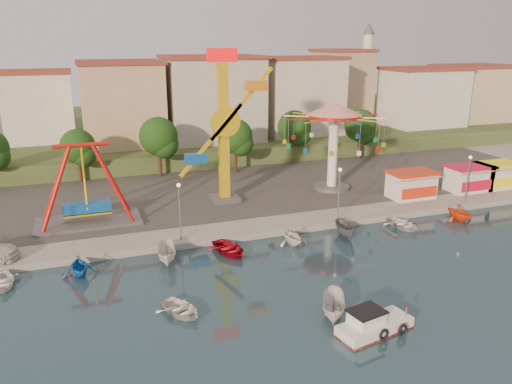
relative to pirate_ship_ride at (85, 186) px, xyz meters
name	(u,v)px	position (x,y,z in m)	size (l,w,h in m)	color
ground	(327,297)	(15.70, -20.33, -4.39)	(200.00, 200.00, 0.00)	#132936
quay_deck	(170,140)	(15.70, 41.67, -4.09)	(200.00, 100.00, 0.60)	#9E998E
asphalt_pad	(216,183)	(15.70, 9.67, -3.79)	(90.00, 28.00, 0.01)	#4C4944
hill_terrace	(164,129)	(15.70, 46.67, -2.89)	(200.00, 60.00, 3.00)	#384C26
pirate_ship_ride	(85,186)	(0.00, 0.00, 0.00)	(10.00, 5.00, 8.00)	#59595E
kamikaze_tower	(227,131)	(15.03, 2.04, 4.08)	(7.06, 3.10, 16.50)	#59595E
wave_swinger	(334,127)	(28.18, 2.43, 3.80)	(11.60, 11.60, 10.40)	#59595E
booth_left	(411,184)	(35.00, -3.85, -2.23)	(5.40, 3.78, 3.08)	white
booth_mid	(469,178)	(43.18, -3.85, -2.23)	(5.40, 3.78, 3.08)	white
booth_right	(497,175)	(47.45, -3.85, -2.23)	(5.40, 3.78, 3.08)	white
lamp_post_1	(180,213)	(7.70, -7.33, -1.29)	(0.14, 0.14, 5.00)	#59595E
lamp_post_2	(339,195)	(23.70, -7.33, -1.29)	(0.14, 0.14, 5.00)	#59595E
lamp_post_3	(467,180)	(39.70, -7.33, -1.29)	(0.14, 0.14, 5.00)	#59595E
tree_1	(78,147)	(-0.30, 15.91, 0.81)	(4.35, 4.35, 6.80)	#382314
tree_2	(159,136)	(9.70, 15.48, 1.52)	(5.02, 5.02, 7.85)	#382314
tree_3	(235,136)	(19.70, 14.03, 1.16)	(4.68, 4.68, 7.32)	#382314
tree_4	(294,127)	(29.70, 17.02, 1.35)	(4.86, 4.86, 7.60)	#382314
tree_5	(361,126)	(39.70, 15.20, 1.31)	(4.83, 4.83, 7.54)	#382314
building_1	(36,115)	(-5.63, 31.05, 2.92)	(12.33, 9.01, 8.63)	silver
building_2	(126,102)	(7.51, 31.63, 4.22)	(11.95, 9.28, 11.23)	tan
building_3	(217,108)	(21.30, 28.47, 3.20)	(12.59, 10.50, 9.20)	beige
building_4	(286,102)	(34.77, 31.87, 3.22)	(10.75, 9.23, 9.24)	beige
building_5	(359,94)	(48.06, 30.00, 4.21)	(12.77, 10.96, 11.21)	tan
building_6	(419,90)	(59.85, 28.44, 4.78)	(8.23, 8.98, 12.36)	silver
building_7	(452,95)	(71.73, 33.37, 2.99)	(11.59, 10.93, 8.76)	beige
minaret	(366,70)	(51.70, 33.67, 8.15)	(2.80, 2.80, 18.00)	silver
cabin_motorboat	(373,326)	(16.23, -25.49, -3.92)	(5.33, 2.85, 1.78)	white
rowboat_a	(181,309)	(5.23, -19.12, -4.02)	(2.56, 3.58, 0.74)	white
skiff	(334,307)	(14.79, -23.01, -3.61)	(1.52, 4.04, 1.56)	silver
moored_boat_0	(1,282)	(-6.71, -10.53, -4.00)	(2.70, 3.78, 0.78)	white
moored_boat_1	(79,266)	(-1.12, -10.53, -3.59)	(2.64, 3.06, 1.61)	blue
moored_boat_2	(167,254)	(5.86, -10.53, -3.62)	(1.51, 4.01, 1.55)	silver
moored_boat_3	(229,249)	(11.25, -10.53, -3.96)	(3.01, 4.22, 0.87)	#B30E1E
moored_boat_4	(292,236)	(17.27, -10.53, -3.60)	(2.62, 3.03, 1.60)	white
moored_boat_5	(346,230)	(22.77, -10.53, -3.69)	(1.38, 3.66, 1.42)	#5A5A5F
moored_boat_6	(403,224)	(29.30, -10.53, -3.98)	(2.84, 3.98, 0.82)	white
moored_boat_7	(459,212)	(36.10, -10.53, -3.53)	(2.82, 3.27, 1.72)	#F94D16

